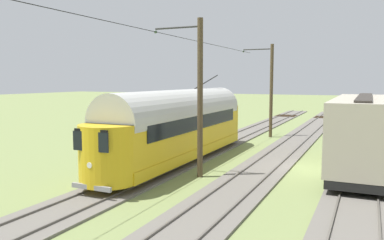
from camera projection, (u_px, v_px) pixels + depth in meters
name	position (u px, v px, depth m)	size (l,w,h in m)	color
ground_plane	(312.00, 170.00, 21.27)	(220.00, 220.00, 0.00)	olive
track_adjacent_siding	(361.00, 172.00, 20.52)	(2.80, 80.00, 0.18)	#666059
track_third_siding	(268.00, 163.00, 22.57)	(2.80, 80.00, 0.18)	#666059
track_outer_siding	(191.00, 157.00, 24.62)	(2.80, 80.00, 0.18)	#666059
vintage_streetcar	(180.00, 124.00, 22.98)	(2.65, 16.42, 5.06)	gold
boxcar_far_siding	(363.00, 132.00, 20.52)	(2.96, 11.22, 3.85)	#B2A893
catenary_pole_foreground	(271.00, 89.00, 33.01)	(2.71, 0.28, 7.87)	#4C3D28
catenary_pole_mid_near	(199.00, 96.00, 19.29)	(2.71, 0.28, 7.87)	#4C3D28
overhead_wire_run	(163.00, 33.00, 20.55)	(2.50, 34.35, 0.18)	black
spare_tie_stack	(145.00, 148.00, 26.44)	(2.40, 2.40, 0.54)	#382819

